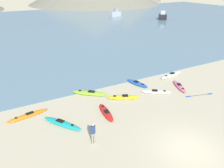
# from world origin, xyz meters

# --- Properties ---
(ground_plane) EXTENTS (400.00, 400.00, 0.00)m
(ground_plane) POSITION_xyz_m (0.00, 0.00, 0.00)
(ground_plane) COLOR #C6B793
(bay_water) EXTENTS (160.00, 70.00, 0.06)m
(bay_water) POSITION_xyz_m (0.00, 45.63, 0.03)
(bay_water) COLOR slate
(bay_water) RESTS_ON ground_plane
(kayak_on_sand_0) EXTENTS (3.41, 1.30, 0.36)m
(kayak_on_sand_0) POSITION_xyz_m (7.22, 9.72, 0.16)
(kayak_on_sand_0) COLOR white
(kayak_on_sand_0) RESTS_ON ground_plane
(kayak_on_sand_1) EXTENTS (0.96, 2.87, 0.33)m
(kayak_on_sand_1) POSITION_xyz_m (-2.80, 6.30, 0.14)
(kayak_on_sand_1) COLOR red
(kayak_on_sand_1) RESTS_ON ground_plane
(kayak_on_sand_2) EXTENTS (1.44, 2.80, 0.31)m
(kayak_on_sand_2) POSITION_xyz_m (2.59, 9.75, 0.13)
(kayak_on_sand_2) COLOR blue
(kayak_on_sand_2) RESTS_ON ground_plane
(kayak_on_sand_3) EXTENTS (1.62, 2.89, 0.31)m
(kayak_on_sand_3) POSITION_xyz_m (5.97, 7.11, 0.13)
(kayak_on_sand_3) COLOR #E5668C
(kayak_on_sand_3) RESTS_ON ground_plane
(kayak_on_sand_4) EXTENTS (3.30, 1.08, 0.29)m
(kayak_on_sand_4) POSITION_xyz_m (-8.47, 8.88, 0.13)
(kayak_on_sand_4) COLOR orange
(kayak_on_sand_4) RESTS_ON ground_plane
(kayak_on_sand_5) EXTENTS (2.98, 1.97, 0.34)m
(kayak_on_sand_5) POSITION_xyz_m (-0.24, 7.79, 0.15)
(kayak_on_sand_5) COLOR yellow
(kayak_on_sand_5) RESTS_ON ground_plane
(kayak_on_sand_6) EXTENTS (2.44, 3.18, 0.38)m
(kayak_on_sand_6) POSITION_xyz_m (-6.39, 6.45, 0.17)
(kayak_on_sand_6) COLOR teal
(kayak_on_sand_6) RESTS_ON ground_plane
(kayak_on_sand_7) EXTENTS (3.19, 2.81, 0.38)m
(kayak_on_sand_7) POSITION_xyz_m (-2.66, 9.98, 0.17)
(kayak_on_sand_7) COLOR #8CCC2D
(kayak_on_sand_7) RESTS_ON ground_plane
(kayak_on_sand_8) EXTENTS (2.81, 2.13, 0.30)m
(kayak_on_sand_8) POSITION_xyz_m (3.11, 7.26, 0.13)
(kayak_on_sand_8) COLOR white
(kayak_on_sand_8) RESTS_ON ground_plane
(person_near_foreground) EXTENTS (0.34, 0.26, 1.67)m
(person_near_foreground) POSITION_xyz_m (-5.15, 3.49, 0.95)
(person_near_foreground) COLOR gray
(person_near_foreground) RESTS_ON ground_plane
(moored_boat_0) EXTENTS (3.92, 2.26, 2.25)m
(moored_boat_0) POSITION_xyz_m (23.93, 53.01, 0.85)
(moored_boat_0) COLOR #B2B2B7
(moored_boat_0) RESTS_ON bay_water
(moored_boat_3) EXTENTS (3.41, 3.67, 2.26)m
(moored_boat_3) POSITION_xyz_m (32.58, 41.45, 0.85)
(moored_boat_3) COLOR black
(moored_boat_3) RESTS_ON bay_water
(loose_paddle) EXTENTS (2.73, 0.88, 0.03)m
(loose_paddle) POSITION_xyz_m (6.42, 4.95, 0.01)
(loose_paddle) COLOR black
(loose_paddle) RESTS_ON ground_plane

